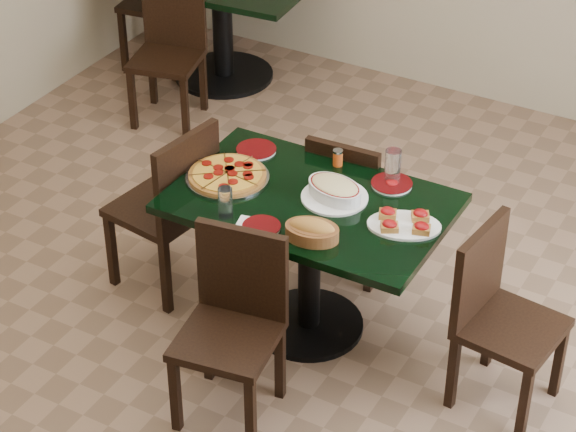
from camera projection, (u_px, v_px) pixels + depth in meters
The scene contains 19 objects.
floor at pixel (267, 329), 5.49m from camera, with size 5.50×5.50×0.00m, color #7D5F48.
main_table at pixel (310, 232), 5.18m from camera, with size 1.26×0.82×0.75m.
back_table at pixel (222, 5), 7.39m from camera, with size 1.29×0.99×0.75m.
chair_far at pixel (349, 200), 5.61m from camera, with size 0.40×0.40×0.82m.
chair_near at pixel (234, 316), 4.81m from camera, with size 0.47×0.47×0.88m.
chair_right at pixel (497, 309), 4.85m from camera, with size 0.45×0.45×0.87m.
chair_left at pixel (173, 201), 5.49m from camera, with size 0.49×0.49×0.92m.
back_chair_near at pixel (170, 44), 7.00m from camera, with size 0.49×0.49×0.87m.
pepperoni_pizza at pixel (227, 175), 5.22m from camera, with size 0.39×0.39×0.04m.
lasagna_casserole at pixel (335, 190), 5.06m from camera, with size 0.31×0.31×0.09m.
bread_basket at pixel (312, 231), 4.81m from camera, with size 0.27×0.21×0.10m.
bruschetta_platter at pixel (404, 223), 4.89m from camera, with size 0.39×0.33×0.05m.
side_plate_near at pixel (261, 227), 4.89m from camera, with size 0.17×0.17×0.02m.
side_plate_far_r at pixel (392, 184), 5.17m from camera, with size 0.19×0.19×0.03m.
side_plate_far_l at pixel (256, 150), 5.43m from camera, with size 0.20×0.20×0.02m.
napkin_setting at pixel (253, 228), 4.89m from camera, with size 0.19×0.19×0.01m.
water_glass_a at pixel (393, 166), 5.17m from camera, with size 0.08×0.08×0.16m, color white.
water_glass_b at pixel (225, 202), 4.94m from camera, with size 0.06×0.06×0.14m, color white.
pepper_shaker at pixel (338, 157), 5.30m from camera, with size 0.05×0.05×0.08m.
Camera 1 is at (2.16, -3.62, 3.57)m, focal length 70.00 mm.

